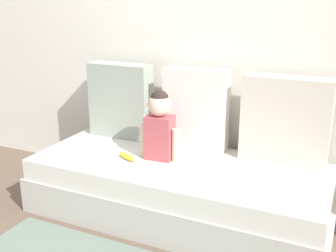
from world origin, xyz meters
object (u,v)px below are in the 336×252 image
object	(u,v)px
throw_pillow_center	(196,109)
toddler	(160,124)
banana	(127,156)
throw_pillow_left	(121,101)
throw_pillow_right	(285,120)
couch	(177,189)

from	to	relation	value
throw_pillow_center	toddler	world-z (taller)	throw_pillow_center
banana	throw_pillow_left	bearing A→B (deg)	125.04
throw_pillow_left	toddler	size ratio (longest dim) A/B	1.21
throw_pillow_right	banana	size ratio (longest dim) A/B	3.41
throw_pillow_left	toddler	world-z (taller)	throw_pillow_left
couch	throw_pillow_right	size ratio (longest dim) A/B	3.51
banana	throw_pillow_center	bearing A→B (deg)	50.52
couch	throw_pillow_left	size ratio (longest dim) A/B	3.51
couch	toddler	bearing A→B (deg)	170.87
throw_pillow_left	toddler	distance (m)	0.57
throw_pillow_right	toddler	bearing A→B (deg)	-158.93
banana	couch	bearing A→B (deg)	15.08
throw_pillow_left	banana	bearing A→B (deg)	-54.96
throw_pillow_center	throw_pillow_left	bearing A→B (deg)	180.00
throw_pillow_center	throw_pillow_right	world-z (taller)	throw_pillow_center
throw_pillow_left	throw_pillow_right	distance (m)	1.26
toddler	throw_pillow_center	bearing A→B (deg)	64.21
throw_pillow_center	toddler	distance (m)	0.34
throw_pillow_center	banana	size ratio (longest dim) A/B	3.44
couch	toddler	distance (m)	0.47
throw_pillow_center	throw_pillow_right	distance (m)	0.63
throw_pillow_left	throw_pillow_right	xyz separation A→B (m)	(1.26, 0.00, -0.00)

